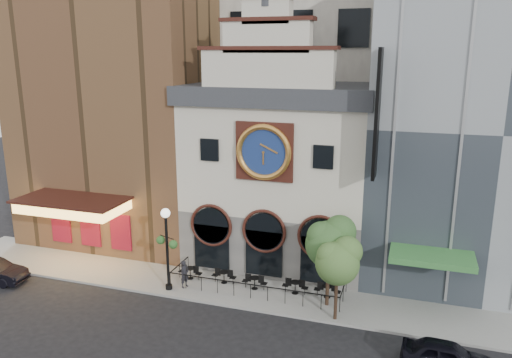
{
  "coord_description": "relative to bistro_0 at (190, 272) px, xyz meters",
  "views": [
    {
      "loc": [
        8.61,
        -24.43,
        14.41
      ],
      "look_at": [
        -1.21,
        6.0,
        6.24
      ],
      "focal_mm": 35.0,
      "sensor_mm": 36.0,
      "label": 1
    }
  ],
  "objects": [
    {
      "name": "tree_left",
      "position": [
        9.06,
        -0.64,
        3.5
      ],
      "size": [
        2.81,
        2.7,
        5.41
      ],
      "color": "#382619",
      "rests_on": "sidewalk"
    },
    {
      "name": "pedestrian",
      "position": [
        0.17,
        -1.15,
        0.41
      ],
      "size": [
        0.61,
        0.74,
        1.75
      ],
      "primitive_type": "imported",
      "rotation": [
        0.0,
        0.0,
        1.23
      ],
      "color": "black",
      "rests_on": "sidewalk"
    },
    {
      "name": "cafe_railing",
      "position": [
        4.55,
        -0.01,
        -0.01
      ],
      "size": [
        10.6,
        2.6,
        0.9
      ],
      "primitive_type": null,
      "color": "black",
      "rests_on": "sidewalk"
    },
    {
      "name": "bistro_3",
      "position": [
        6.93,
        0.12,
        0.0
      ],
      "size": [
        1.58,
        0.68,
        0.9
      ],
      "color": "black",
      "rests_on": "sidewalk"
    },
    {
      "name": "lamppost",
      "position": [
        -0.66,
        -1.7,
        2.77
      ],
      "size": [
        1.6,
        0.94,
        5.23
      ],
      "rotation": [
        0.0,
        0.0,
        -0.37
      ],
      "color": "black",
      "rests_on": "sidewalk"
    },
    {
      "name": "sidewalk",
      "position": [
        4.55,
        -0.01,
        -0.54
      ],
      "size": [
        44.0,
        5.0,
        0.15
      ],
      "primitive_type": "cube",
      "color": "gray",
      "rests_on": "ground"
    },
    {
      "name": "theater_building",
      "position": [
        -8.45,
        7.45,
        11.99
      ],
      "size": [
        14.0,
        15.6,
        25.0
      ],
      "color": "brown",
      "rests_on": "ground"
    },
    {
      "name": "bistro_1",
      "position": [
        2.29,
        0.13,
        0.0
      ],
      "size": [
        1.58,
        0.68,
        0.9
      ],
      "color": "black",
      "rests_on": "sidewalk"
    },
    {
      "name": "bistro_0",
      "position": [
        0.0,
        0.0,
        0.0
      ],
      "size": [
        1.58,
        0.68,
        0.9
      ],
      "color": "black",
      "rests_on": "sidewalk"
    },
    {
      "name": "car_right",
      "position": [
        15.38,
        -4.87,
        0.1
      ],
      "size": [
        4.27,
        1.88,
        1.43
      ],
      "primitive_type": "imported",
      "rotation": [
        0.0,
        0.0,
        1.53
      ],
      "color": "black",
      "rests_on": "ground"
    },
    {
      "name": "bistro_4",
      "position": [
        8.88,
        0.21,
        0.0
      ],
      "size": [
        1.58,
        0.68,
        0.9
      ],
      "color": "black",
      "rests_on": "sidewalk"
    },
    {
      "name": "clock_building",
      "position": [
        4.55,
        5.32,
        6.07
      ],
      "size": [
        12.6,
        8.78,
        18.65
      ],
      "color": "#605E5B",
      "rests_on": "ground"
    },
    {
      "name": "ground",
      "position": [
        4.55,
        -2.51,
        -0.61
      ],
      "size": [
        120.0,
        120.0,
        0.0
      ],
      "primitive_type": "plane",
      "color": "black",
      "rests_on": "ground"
    },
    {
      "name": "tree_right",
      "position": [
        9.77,
        -2.08,
        3.03
      ],
      "size": [
        2.48,
        2.38,
        4.77
      ],
      "color": "#382619",
      "rests_on": "sidewalk"
    },
    {
      "name": "retail_building",
      "position": [
        17.54,
        7.48,
        9.53
      ],
      "size": [
        14.0,
        14.4,
        20.0
      ],
      "color": "gray",
      "rests_on": "ground"
    },
    {
      "name": "bistro_2",
      "position": [
        4.4,
        -0.06,
        0.0
      ],
      "size": [
        1.58,
        0.68,
        0.9
      ],
      "color": "black",
      "rests_on": "sidewalk"
    }
  ]
}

